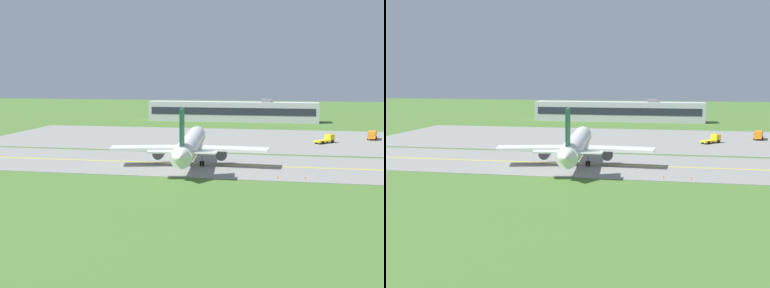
{
  "view_description": "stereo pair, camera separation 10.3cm",
  "coord_description": "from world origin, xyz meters",
  "views": [
    {
      "loc": [
        24.72,
        -101.35,
        18.73
      ],
      "look_at": [
        5.08,
        1.72,
        4.0
      ],
      "focal_mm": 47.04,
      "sensor_mm": 36.0,
      "label": 1
    },
    {
      "loc": [
        24.82,
        -101.33,
        18.73
      ],
      "look_at": [
        5.08,
        1.72,
        4.0
      ],
      "focal_mm": 47.04,
      "sensor_mm": 36.0,
      "label": 2
    }
  ],
  "objects": [
    {
      "name": "ground_plane",
      "position": [
        0.0,
        0.0,
        0.0
      ],
      "size": [
        500.0,
        500.0,
        0.0
      ],
      "primitive_type": "plane",
      "color": "#47702D"
    },
    {
      "name": "taxiway_strip",
      "position": [
        0.0,
        0.0,
        0.05
      ],
      "size": [
        240.0,
        28.0,
        0.1
      ],
      "primitive_type": "cube",
      "color": "gray",
      "rests_on": "ground"
    },
    {
      "name": "apron_pad",
      "position": [
        10.0,
        42.0,
        0.05
      ],
      "size": [
        140.0,
        52.0,
        0.1
      ],
      "primitive_type": "cube",
      "color": "gray",
      "rests_on": "ground"
    },
    {
      "name": "taxiway_centreline",
      "position": [
        0.0,
        0.0,
        0.11
      ],
      "size": [
        220.0,
        0.6,
        0.01
      ],
      "primitive_type": "cube",
      "color": "yellow",
      "rests_on": "taxiway_strip"
    },
    {
      "name": "airplane_lead",
      "position": [
        5.12,
        -0.76,
        4.13
      ],
      "size": [
        32.37,
        39.66,
        12.7
      ],
      "color": "white",
      "rests_on": "ground"
    },
    {
      "name": "service_truck_baggage",
      "position": [
        48.6,
        47.65,
        1.53
      ],
      "size": [
        3.4,
        6.31,
        2.6
      ],
      "color": "orange",
      "rests_on": "ground"
    },
    {
      "name": "service_truck_catering",
      "position": [
        35.31,
        37.77,
        1.18
      ],
      "size": [
        5.86,
        6.08,
        2.59
      ],
      "color": "yellow",
      "rests_on": "ground"
    },
    {
      "name": "terminal_building",
      "position": [
        3.43,
        96.0,
        3.88
      ],
      "size": [
        66.3,
        8.35,
        8.91
      ],
      "color": "#B2B2B7",
      "rests_on": "ground"
    },
    {
      "name": "traffic_cone_near_edge",
      "position": [
        23.25,
        -11.44,
        0.3
      ],
      "size": [
        0.44,
        0.44,
        0.6
      ],
      "primitive_type": "cone",
      "color": "orange",
      "rests_on": "ground"
    },
    {
      "name": "traffic_cone_mid_edge",
      "position": [
        6.19,
        12.27,
        0.3
      ],
      "size": [
        0.44,
        0.44,
        0.6
      ],
      "primitive_type": "cone",
      "color": "orange",
      "rests_on": "ground"
    },
    {
      "name": "traffic_cone_far_edge",
      "position": [
        28.07,
        -11.65,
        0.3
      ],
      "size": [
        0.44,
        0.44,
        0.6
      ],
      "primitive_type": "cone",
      "color": "orange",
      "rests_on": "ground"
    }
  ]
}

